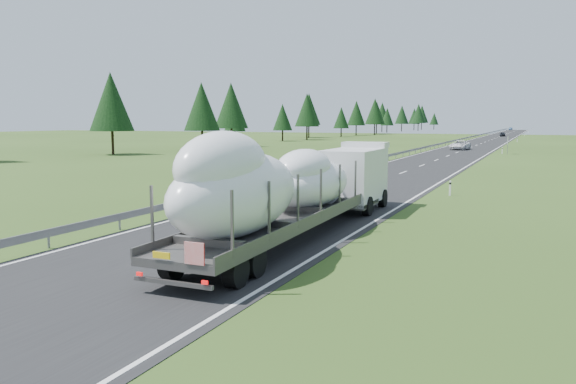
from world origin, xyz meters
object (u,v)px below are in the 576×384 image
at_px(distant_car_dark, 502,134).
at_px(boat_truck, 294,184).
at_px(highway_sign, 508,142).
at_px(distant_car_blue, 511,129).
at_px(distant_van, 460,145).

bearing_deg(distant_car_dark, boat_truck, -93.83).
relative_size(highway_sign, distant_car_blue, 0.66).
bearing_deg(distant_van, distant_car_dark, 94.58).
xyz_separation_m(distant_van, distant_car_dark, (1.29, 84.48, -0.08)).
height_order(highway_sign, boat_truck, boat_truck).
bearing_deg(boat_truck, highway_sign, 86.04).
xyz_separation_m(highway_sign, distant_car_dark, (-6.64, 94.10, -1.12)).
distance_m(boat_truck, distant_car_blue, 278.84).
relative_size(highway_sign, distant_car_dark, 0.65).
bearing_deg(distant_car_blue, highway_sign, -84.68).
relative_size(distant_van, distant_car_blue, 1.40).
distance_m(distant_car_dark, distant_car_blue, 118.33).
bearing_deg(distant_van, highway_sign, -45.09).
distance_m(distant_van, distant_car_blue, 202.76).
bearing_deg(distant_car_dark, distant_car_blue, 87.25).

